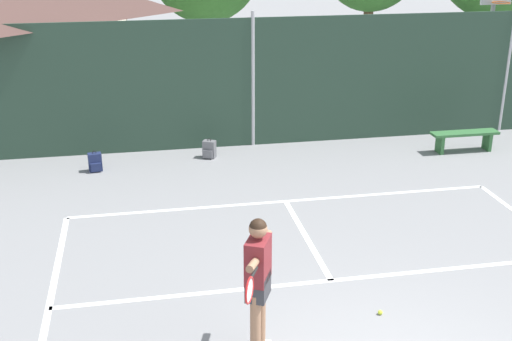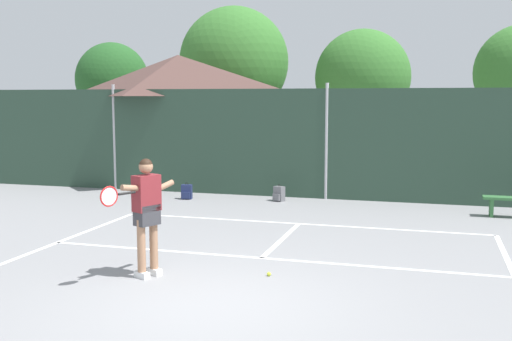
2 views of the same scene
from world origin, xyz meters
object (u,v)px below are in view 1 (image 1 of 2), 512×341
Objects in this scene: tennis_ball at (380,312)px; backpack_navy at (95,163)px; basketball_hoop at (492,28)px; tennis_player at (258,276)px; backpack_grey at (209,150)px; courtside_bench at (464,137)px.

tennis_ball is 0.14× the size of backpack_navy.
backpack_navy is at bearing 122.57° from tennis_ball.
backpack_navy is at bearing -164.02° from basketball_hoop.
backpack_navy is (-4.08, 6.38, 0.16)m from tennis_ball.
basketball_hoop is 7.67× the size of backpack_navy.
basketball_hoop reaches higher than tennis_ball.
tennis_player is at bearing -130.31° from basketball_hoop.
tennis_player reaches higher than backpack_grey.
tennis_ball is 6.96m from backpack_grey.
tennis_player is 4.01× the size of backpack_navy.
courtside_bench is at bearing 54.43° from tennis_ball.
tennis_ball is 7.57m from backpack_navy.
basketball_hoop is at bearing 15.98° from backpack_navy.
basketball_hoop is at bearing 49.69° from tennis_player.
tennis_ball is 7.53m from courtside_bench.
tennis_ball is (-6.68, -9.46, -2.28)m from basketball_hoop.
tennis_ball is at bearing -125.21° from basketball_hoop.
tennis_ball is at bearing -125.57° from courtside_bench.
basketball_hoop is at bearing 18.03° from backpack_grey.
backpack_grey is 5.96m from courtside_bench.
tennis_player is (-8.49, -10.01, -1.20)m from basketball_hoop.
courtside_bench is at bearing -1.81° from backpack_navy.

